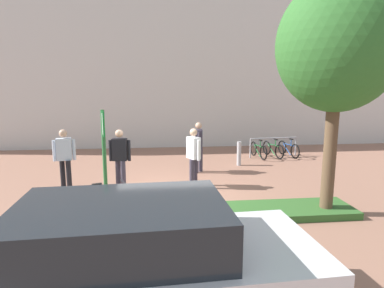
{
  "coord_description": "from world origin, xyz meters",
  "views": [
    {
      "loc": [
        -0.27,
        -8.39,
        2.83
      ],
      "look_at": [
        0.76,
        1.29,
        1.15
      ],
      "focal_mm": 30.07,
      "sensor_mm": 36.0,
      "label": 1
    }
  ],
  "objects_px": {
    "parking_sign_post": "(104,150)",
    "person_shirt_white": "(64,155)",
    "bollard_steel": "(239,154)",
    "person_suited_dark": "(120,156)",
    "car_white_hatch": "(136,265)",
    "bike_rack_cluster": "(273,149)",
    "person_suited_navy": "(199,144)",
    "bike_at_sign": "(107,205)",
    "tree_sidewalk": "(338,46)",
    "person_casual_tan": "(194,154)"
  },
  "relations": [
    {
      "from": "parking_sign_post",
      "to": "person_shirt_white",
      "type": "height_order",
      "value": "parking_sign_post"
    },
    {
      "from": "bollard_steel",
      "to": "person_suited_navy",
      "type": "xyz_separation_m",
      "value": [
        -1.63,
        -0.83,
        0.53
      ]
    },
    {
      "from": "bike_rack_cluster",
      "to": "bollard_steel",
      "type": "bearing_deg",
      "value": -144.0
    },
    {
      "from": "bike_at_sign",
      "to": "bike_rack_cluster",
      "type": "relative_size",
      "value": 0.76
    },
    {
      "from": "parking_sign_post",
      "to": "person_suited_dark",
      "type": "xyz_separation_m",
      "value": [
        0.05,
        2.24,
        -0.59
      ]
    },
    {
      "from": "bike_rack_cluster",
      "to": "person_suited_navy",
      "type": "bearing_deg",
      "value": -148.07
    },
    {
      "from": "person_shirt_white",
      "to": "person_suited_dark",
      "type": "relative_size",
      "value": 1.0
    },
    {
      "from": "tree_sidewalk",
      "to": "car_white_hatch",
      "type": "relative_size",
      "value": 1.18
    },
    {
      "from": "bike_at_sign",
      "to": "person_suited_navy",
      "type": "relative_size",
      "value": 0.93
    },
    {
      "from": "parking_sign_post",
      "to": "bollard_steel",
      "type": "height_order",
      "value": "parking_sign_post"
    },
    {
      "from": "tree_sidewalk",
      "to": "bollard_steel",
      "type": "bearing_deg",
      "value": 99.35
    },
    {
      "from": "bike_rack_cluster",
      "to": "person_suited_navy",
      "type": "distance_m",
      "value": 4.1
    },
    {
      "from": "person_suited_dark",
      "to": "car_white_hatch",
      "type": "distance_m",
      "value": 5.46
    },
    {
      "from": "tree_sidewalk",
      "to": "car_white_hatch",
      "type": "xyz_separation_m",
      "value": [
        -4.08,
        -3.06,
        -2.96
      ]
    },
    {
      "from": "person_shirt_white",
      "to": "car_white_hatch",
      "type": "bearing_deg",
      "value": -67.28
    },
    {
      "from": "bollard_steel",
      "to": "car_white_hatch",
      "type": "relative_size",
      "value": 0.21
    },
    {
      "from": "person_suited_navy",
      "to": "car_white_hatch",
      "type": "relative_size",
      "value": 0.39
    },
    {
      "from": "tree_sidewalk",
      "to": "bike_rack_cluster",
      "type": "distance_m",
      "value": 7.1
    },
    {
      "from": "parking_sign_post",
      "to": "bike_at_sign",
      "type": "height_order",
      "value": "parking_sign_post"
    },
    {
      "from": "tree_sidewalk",
      "to": "person_suited_navy",
      "type": "relative_size",
      "value": 3.0
    },
    {
      "from": "bollard_steel",
      "to": "person_suited_dark",
      "type": "bearing_deg",
      "value": -148.29
    },
    {
      "from": "bike_rack_cluster",
      "to": "person_shirt_white",
      "type": "distance_m",
      "value": 8.29
    },
    {
      "from": "person_suited_dark",
      "to": "person_casual_tan",
      "type": "relative_size",
      "value": 1.0
    },
    {
      "from": "bike_at_sign",
      "to": "person_casual_tan",
      "type": "height_order",
      "value": "person_casual_tan"
    },
    {
      "from": "person_suited_navy",
      "to": "bollard_steel",
      "type": "bearing_deg",
      "value": 26.95
    },
    {
      "from": "person_shirt_white",
      "to": "parking_sign_post",
      "type": "bearing_deg",
      "value": -58.35
    },
    {
      "from": "car_white_hatch",
      "to": "person_casual_tan",
      "type": "bearing_deg",
      "value": 76.64
    },
    {
      "from": "bollard_steel",
      "to": "person_suited_dark",
      "type": "xyz_separation_m",
      "value": [
        -4.06,
        -2.51,
        0.53
      ]
    },
    {
      "from": "parking_sign_post",
      "to": "person_suited_dark",
      "type": "height_order",
      "value": "parking_sign_post"
    },
    {
      "from": "person_casual_tan",
      "to": "parking_sign_post",
      "type": "bearing_deg",
      "value": -133.19
    },
    {
      "from": "parking_sign_post",
      "to": "bike_rack_cluster",
      "type": "height_order",
      "value": "parking_sign_post"
    },
    {
      "from": "bike_at_sign",
      "to": "person_suited_dark",
      "type": "bearing_deg",
      "value": 88.43
    },
    {
      "from": "person_suited_dark",
      "to": "person_suited_navy",
      "type": "bearing_deg",
      "value": 34.64
    },
    {
      "from": "bike_at_sign",
      "to": "person_suited_navy",
      "type": "bearing_deg",
      "value": 57.18
    },
    {
      "from": "bike_rack_cluster",
      "to": "person_casual_tan",
      "type": "xyz_separation_m",
      "value": [
        -3.79,
        -3.79,
        0.63
      ]
    },
    {
      "from": "bike_at_sign",
      "to": "bollard_steel",
      "type": "height_order",
      "value": "bollard_steel"
    },
    {
      "from": "bike_rack_cluster",
      "to": "person_casual_tan",
      "type": "relative_size",
      "value": 1.22
    },
    {
      "from": "car_white_hatch",
      "to": "bike_rack_cluster",
      "type": "bearing_deg",
      "value": 61.16
    },
    {
      "from": "bike_rack_cluster",
      "to": "bollard_steel",
      "type": "distance_m",
      "value": 2.23
    },
    {
      "from": "bike_at_sign",
      "to": "person_suited_navy",
      "type": "xyz_separation_m",
      "value": [
        2.5,
        3.87,
        0.63
      ]
    },
    {
      "from": "person_suited_dark",
      "to": "car_white_hatch",
      "type": "bearing_deg",
      "value": -81.7
    },
    {
      "from": "bike_rack_cluster",
      "to": "person_shirt_white",
      "type": "relative_size",
      "value": 1.22
    },
    {
      "from": "bike_rack_cluster",
      "to": "person_suited_navy",
      "type": "height_order",
      "value": "person_suited_navy"
    },
    {
      "from": "bollard_steel",
      "to": "person_shirt_white",
      "type": "height_order",
      "value": "person_shirt_white"
    },
    {
      "from": "person_casual_tan",
      "to": "tree_sidewalk",
      "type": "bearing_deg",
      "value": -40.44
    },
    {
      "from": "parking_sign_post",
      "to": "bike_at_sign",
      "type": "bearing_deg",
      "value": 98.19
    },
    {
      "from": "tree_sidewalk",
      "to": "parking_sign_post",
      "type": "bearing_deg",
      "value": 178.79
    },
    {
      "from": "bike_rack_cluster",
      "to": "person_casual_tan",
      "type": "height_order",
      "value": "person_casual_tan"
    },
    {
      "from": "tree_sidewalk",
      "to": "person_casual_tan",
      "type": "bearing_deg",
      "value": 139.56
    },
    {
      "from": "person_suited_dark",
      "to": "car_white_hatch",
      "type": "height_order",
      "value": "person_suited_dark"
    }
  ]
}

